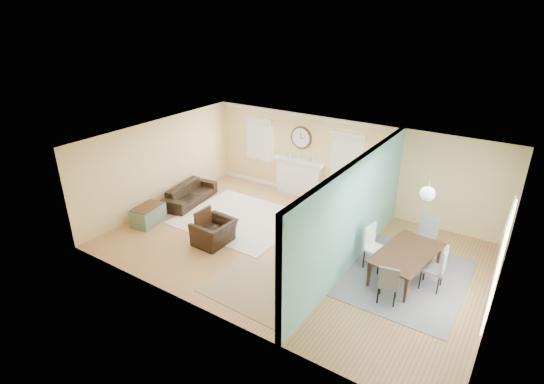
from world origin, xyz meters
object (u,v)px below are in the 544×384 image
object	(u,v)px
green_chair	(342,207)
credenza	(358,226)
sofa	(190,194)
dining_table	(407,265)
eames_chair	(214,232)

from	to	relation	value
green_chair	credenza	distance (m)	1.28
sofa	dining_table	bearing A→B (deg)	-101.60
eames_chair	green_chair	distance (m)	3.70
eames_chair	credenza	size ratio (longest dim) A/B	0.61
eames_chair	dining_table	bearing A→B (deg)	106.25
sofa	eames_chair	distance (m)	2.67
dining_table	credenza	bearing A→B (deg)	66.84
dining_table	eames_chair	bearing A→B (deg)	113.25
green_chair	dining_table	size ratio (longest dim) A/B	0.40
dining_table	sofa	bearing A→B (deg)	95.92
credenza	green_chair	bearing A→B (deg)	133.39
sofa	dining_table	xyz separation A→B (m)	(6.71, -0.28, 0.04)
credenza	dining_table	distance (m)	1.81
sofa	green_chair	world-z (taller)	green_chair
sofa	green_chair	bearing A→B (deg)	-78.89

